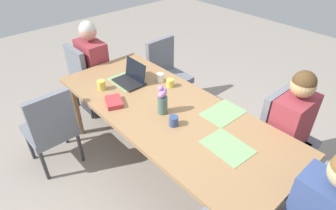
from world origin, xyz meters
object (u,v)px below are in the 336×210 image
object	(u,v)px
chair_near_right_far	(51,126)
coffee_mug_centre_right	(174,121)
flower_vase	(162,100)
chair_far_right_near	(166,71)
book_red_cover	(114,102)
chair_far_left_near	(282,132)
laptop_head_left_left_mid	(131,78)
coffee_mug_near_left	(160,78)
coffee_mug_near_right	(170,83)
dining_table	(168,116)
coffee_mug_centre_left	(101,85)
person_head_left_left_mid	(95,74)
chair_head_left_left_mid	(87,76)
person_far_left_near	(287,137)

from	to	relation	value
chair_near_right_far	coffee_mug_centre_right	world-z (taller)	chair_near_right_far
chair_near_right_far	coffee_mug_centre_right	size ratio (longest dim) A/B	10.63
chair_near_right_far	flower_vase	distance (m)	1.15
chair_far_right_near	flower_vase	bearing A→B (deg)	-43.01
coffee_mug_centre_right	book_red_cover	xyz separation A→B (m)	(-0.59, -0.20, -0.02)
chair_far_left_near	laptop_head_left_left_mid	xyz separation A→B (m)	(-1.35, -0.74, 0.29)
coffee_mug_near_left	coffee_mug_centre_right	world-z (taller)	coffee_mug_near_left
flower_vase	coffee_mug_near_right	distance (m)	0.46
chair_far_right_near	laptop_head_left_left_mid	bearing A→B (deg)	-68.90
chair_far_right_near	dining_table	bearing A→B (deg)	-40.76
coffee_mug_near_left	coffee_mug_centre_left	size ratio (longest dim) A/B	0.90
dining_table	book_red_cover	distance (m)	0.51
chair_far_right_near	coffee_mug_centre_left	size ratio (longest dim) A/B	9.26
chair_far_left_near	person_head_left_left_mid	size ratio (longest dim) A/B	0.75
flower_vase	coffee_mug_near_left	size ratio (longest dim) A/B	3.15
dining_table	flower_vase	size ratio (longest dim) A/B	8.70
person_head_left_left_mid	chair_far_right_near	distance (m)	0.91
chair_head_left_left_mid	coffee_mug_centre_right	bearing A→B (deg)	-2.35
person_head_left_left_mid	chair_near_right_far	bearing A→B (deg)	-53.65
coffee_mug_near_right	coffee_mug_centre_right	xyz separation A→B (m)	(0.48, -0.39, 0.00)
coffee_mug_near_right	coffee_mug_centre_left	size ratio (longest dim) A/B	0.82
coffee_mug_near_left	book_red_cover	distance (m)	0.59
chair_far_left_near	book_red_cover	xyz separation A→B (m)	(-1.13, -1.10, 0.27)
person_head_left_left_mid	flower_vase	size ratio (longest dim) A/B	4.36
chair_far_left_near	person_far_left_near	distance (m)	0.10
chair_far_right_near	coffee_mug_centre_right	world-z (taller)	chair_far_right_near
laptop_head_left_left_mid	dining_table	bearing A→B (deg)	-3.79
chair_head_left_left_mid	coffee_mug_centre_right	xyz separation A→B (m)	(1.67, -0.07, 0.29)
person_far_left_near	coffee_mug_near_left	bearing A→B (deg)	-160.11
chair_near_right_far	book_red_cover	bearing A→B (deg)	50.40
person_far_left_near	chair_head_left_left_mid	bearing A→B (deg)	-161.40
person_head_left_left_mid	coffee_mug_centre_right	size ratio (longest dim) A/B	14.11
book_red_cover	coffee_mug_centre_left	bearing A→B (deg)	-167.03
chair_head_left_left_mid	person_far_left_near	bearing A→B (deg)	18.60
coffee_mug_centre_right	person_far_left_near	bearing A→B (deg)	53.81
chair_far_right_near	coffee_mug_centre_left	bearing A→B (deg)	-78.71
person_far_left_near	book_red_cover	distance (m)	1.61
dining_table	book_red_cover	bearing A→B (deg)	-142.03
coffee_mug_centre_right	coffee_mug_near_left	bearing A→B (deg)	148.30
chair_far_right_near	flower_vase	size ratio (longest dim) A/B	3.29
chair_far_left_near	coffee_mug_centre_left	distance (m)	1.80
chair_head_left_left_mid	coffee_mug_near_left	xyz separation A→B (m)	(1.04, 0.32, 0.29)
book_red_cover	person_far_left_near	bearing A→B (deg)	63.11
coffee_mug_centre_left	coffee_mug_near_left	bearing A→B (deg)	63.84
laptop_head_left_left_mid	book_red_cover	distance (m)	0.42
dining_table	person_far_left_near	bearing A→B (deg)	41.92
chair_head_left_left_mid	coffee_mug_centre_left	distance (m)	0.86
chair_head_left_left_mid	flower_vase	bearing A→B (deg)	-0.84
person_head_left_left_mid	chair_head_left_left_mid	bearing A→B (deg)	-128.76
person_head_left_left_mid	coffee_mug_near_right	world-z (taller)	person_head_left_left_mid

